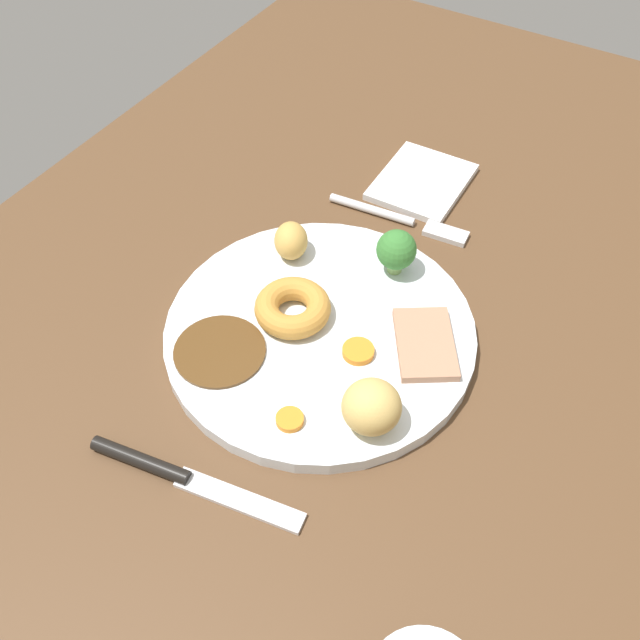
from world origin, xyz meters
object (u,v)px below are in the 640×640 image
dinner_plate (320,332)px  carrot_coin_back (358,351)px  knife (178,475)px  roast_potato_right (291,241)px  fork (402,219)px  yorkshire_pudding (293,308)px  roast_potato_left (372,407)px  carrot_coin_front (291,420)px  folded_napkin (422,182)px  meat_slice_main (425,344)px  broccoli_floret (396,250)px

dinner_plate → carrot_coin_back: carrot_coin_back is taller
knife → roast_potato_right: bearing=93.1°
fork → knife: 35.74cm
dinner_plate → yorkshire_pudding: (0.08, -2.80, 1.80)cm
roast_potato_left → carrot_coin_front: (3.24, -5.48, -1.91)cm
roast_potato_right → carrot_coin_front: size_ratio=1.75×
roast_potato_left → carrot_coin_front: bearing=-59.4°
dinner_plate → folded_napkin: bearing=-176.5°
fork → roast_potato_left: bearing=-74.5°
dinner_plate → carrot_coin_front: bearing=17.5°
roast_potato_left → dinner_plate: bearing=-127.3°
meat_slice_main → folded_napkin: size_ratio=0.71×
fork → carrot_coin_back: bearing=-80.2°
dinner_plate → folded_napkin: size_ratio=2.54×
carrot_coin_back → broccoli_floret: broccoli_floret is taller
broccoli_floret → carrot_coin_front: bearing=1.9°
roast_potato_left → fork: (-24.35, -9.19, -3.21)cm
meat_slice_main → carrot_coin_back: size_ratio=2.79×
yorkshire_pudding → roast_potato_left: 13.11cm
roast_potato_right → knife: size_ratio=0.22×
roast_potato_right → fork: bearing=149.3°
meat_slice_main → broccoli_floret: bearing=-137.1°
dinner_plate → fork: size_ratio=1.82×
yorkshire_pudding → folded_napkin: (-24.56, 1.32, -2.10)cm
meat_slice_main → carrot_coin_front: size_ratio=3.42×
yorkshire_pudding → carrot_coin_back: bearing=83.6°
carrot_coin_back → roast_potato_right: bearing=-123.2°
yorkshire_pudding → broccoli_floret: bearing=152.1°
meat_slice_main → carrot_coin_front: bearing=-25.3°
carrot_coin_front → carrot_coin_back: size_ratio=0.82×
meat_slice_main → carrot_coin_back: 5.90cm
yorkshire_pudding → broccoli_floret: 11.31cm
dinner_plate → roast_potato_right: bearing=-132.8°
roast_potato_right → folded_napkin: roast_potato_right is taller
roast_potato_left → roast_potato_right: roast_potato_left is taller
knife → folded_napkin: knife is taller
meat_slice_main → yorkshire_pudding: yorkshire_pudding is taller
meat_slice_main → carrot_coin_back: meat_slice_main is taller
carrot_coin_back → fork: size_ratio=0.18×
carrot_coin_front → broccoli_floret: bearing=-178.1°
roast_potato_left → fork: size_ratio=0.31×
fork → knife: size_ratio=0.83×
fork → folded_napkin: 6.71cm
yorkshire_pudding → broccoli_floret: size_ratio=1.51×
dinner_plate → knife: dinner_plate is taller
dinner_plate → carrot_coin_front: 10.28cm
roast_potato_left → carrot_coin_back: size_ratio=1.71×
knife → roast_potato_left: bearing=38.1°
carrot_coin_front → broccoli_floret: size_ratio=0.50×
roast_potato_right → fork: (-11.11, 6.61, -2.73)cm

